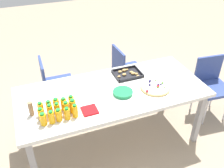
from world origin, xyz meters
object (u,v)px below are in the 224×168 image
juice_bottle_9 (73,106)px  juice_bottle_14 (71,102)px  party_table (112,95)px  cardboard_tube (31,109)px  juice_bottle_4 (75,111)px  napkin_stack (90,110)px  juice_bottle_5 (41,114)px  plate_stack (123,93)px  fruit_pizza (155,87)px  juice_bottle_7 (57,110)px  juice_bottle_8 (66,108)px  juice_bottle_12 (56,105)px  juice_bottle_1 (52,117)px  chair_far_left (53,82)px  chair_end (211,82)px  juice_bottle_6 (50,111)px  juice_bottle_0 (43,119)px  juice_bottle_10 (41,109)px  juice_bottle_11 (49,107)px  snack_tray (127,74)px  juice_bottle_3 (67,114)px  chair_far_right (125,69)px  juice_bottle_2 (59,115)px  juice_bottle_13 (64,104)px

juice_bottle_9 → juice_bottle_14: (0.00, 0.07, -0.00)m
party_table → cardboard_tube: cardboard_tube is taller
juice_bottle_4 → napkin_stack: juice_bottle_4 is taller
juice_bottle_5 → plate_stack: bearing=6.7°
fruit_pizza → plate_stack: 0.37m
juice_bottle_7 → napkin_stack: juice_bottle_7 is taller
juice_bottle_8 → fruit_pizza: 1.00m
juice_bottle_9 → juice_bottle_12: 0.17m
juice_bottle_1 → juice_bottle_5: 0.11m
party_table → juice_bottle_14: size_ratio=14.31×
juice_bottle_7 → juice_bottle_14: juice_bottle_7 is taller
chair_far_left → napkin_stack: bearing=12.1°
chair_end → juice_bottle_1: size_ratio=5.95×
juice_bottle_4 → juice_bottle_9: size_ratio=0.96×
juice_bottle_6 → juice_bottle_8: bearing=-3.7°
chair_end → juice_bottle_0: size_ratio=6.21×
chair_far_left → plate_stack: 1.11m
juice_bottle_5 → juice_bottle_9: 0.30m
juice_bottle_12 → juice_bottle_8: bearing=-47.6°
juice_bottle_14 → fruit_pizza: bearing=-0.6°
juice_bottle_4 → cardboard_tube: size_ratio=0.98×
chair_end → juice_bottle_8: bearing=12.5°
party_table → napkin_stack: napkin_stack is taller
chair_end → juice_bottle_5: (-2.20, -0.24, 0.32)m
juice_bottle_9 → juice_bottle_10: bearing=166.2°
juice_bottle_6 → juice_bottle_11: 0.06m
chair_end → juice_bottle_5: 2.23m
juice_bottle_11 → snack_tray: (0.98, 0.36, -0.05)m
fruit_pizza → juice_bottle_9: bearing=-176.2°
juice_bottle_6 → juice_bottle_4: bearing=-20.0°
chair_end → juice_bottle_8: (-1.96, -0.23, 0.32)m
juice_bottle_1 → juice_bottle_3: (0.15, 0.00, -0.00)m
chair_far_right → chair_far_left: bearing=-94.0°
juice_bottle_7 → cardboard_tube: (-0.23, 0.10, 0.00)m
juice_bottle_2 → juice_bottle_8: size_ratio=0.94×
napkin_stack → juice_bottle_9: bearing=164.2°
juice_bottle_11 → juice_bottle_13: bearing=-0.0°
chair_far_left → juice_bottle_0: 1.13m
juice_bottle_10 → plate_stack: (0.86, 0.03, -0.05)m
juice_bottle_4 → fruit_pizza: bearing=8.4°
juice_bottle_1 → juice_bottle_10: (-0.07, 0.15, 0.00)m
juice_bottle_10 → juice_bottle_11: bearing=-1.1°
party_table → chair_end: 1.43m
party_table → juice_bottle_13: bearing=-167.5°
juice_bottle_5 → juice_bottle_4: bearing=-12.8°
juice_bottle_2 → juice_bottle_4: (0.15, -0.00, 0.00)m
juice_bottle_12 → juice_bottle_9: bearing=-29.5°
chair_far_left → chair_far_right: 1.03m
chair_far_left → snack_tray: chair_far_left is taller
juice_bottle_9 → juice_bottle_11: 0.23m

